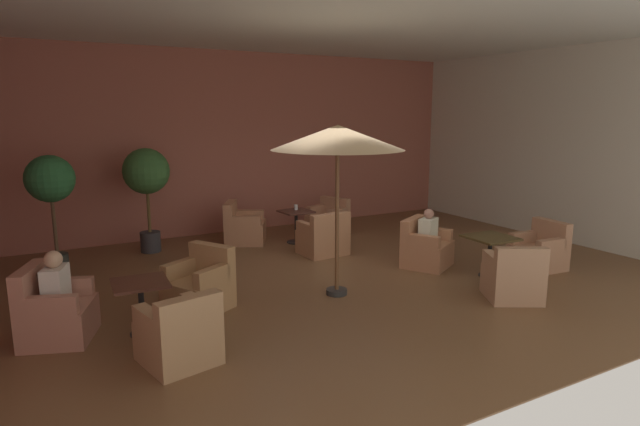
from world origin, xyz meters
The scene contains 22 objects.
ground_plane centered at (0.00, 0.00, -0.01)m, with size 11.32×8.43×0.02m, color brown.
wall_back_brick centered at (0.00, 4.17, 2.03)m, with size 11.32×0.08×4.05m, color #AA5E4D.
wall_right_plain centered at (5.62, 0.00, 2.03)m, with size 0.08×8.43×4.05m, color silver.
ceiling_slab centered at (0.00, 0.00, 4.08)m, with size 11.32×8.43×0.06m, color silver.
cafe_table_front_left centered at (0.54, 2.43, 0.49)m, with size 0.65×0.65×0.68m.
armchair_front_left_north centered at (1.56, 2.84, 0.30)m, with size 0.96×0.98×0.80m.
armchair_front_left_east centered at (-0.44, 2.96, 0.32)m, with size 1.09×1.09×0.87m.
armchair_front_left_south centered at (0.58, 1.33, 0.32)m, with size 0.85×0.76×0.85m.
cafe_table_front_right centered at (-3.22, -0.84, 0.53)m, with size 0.68×0.68×0.68m.
armchair_front_right_north centered at (-3.00, -1.83, 0.32)m, with size 0.87×0.91×0.83m.
armchair_front_right_east centered at (-2.34, -0.34, 0.33)m, with size 1.02×1.02×0.88m.
armchair_front_right_south centered at (-4.17, -0.49, 0.33)m, with size 0.97×1.00×0.92m.
cafe_table_mid_center centered at (2.34, -1.22, 0.55)m, with size 0.76×0.76×0.68m.
armchair_mid_center_north centered at (3.47, -1.32, 0.30)m, with size 0.81×0.82×0.84m.
armchair_mid_center_east centered at (1.79, -0.24, 0.32)m, with size 1.06×1.03×0.86m.
armchair_mid_center_south centered at (1.79, -2.20, 0.32)m, with size 0.99×1.00×0.85m.
patio_umbrella_tall_red centered at (-0.36, -0.75, 2.34)m, with size 1.94×1.94×2.54m.
potted_tree_left_corner centered at (-2.32, 3.16, 1.49)m, with size 0.89×0.89×2.05m.
potted_tree_mid_left centered at (-3.99, 2.61, 1.51)m, with size 0.80×0.80×2.02m.
patron_blue_shirt centered at (1.81, -0.27, 0.70)m, with size 0.45×0.39×0.60m.
patron_by_window centered at (-4.13, -0.51, 0.74)m, with size 0.35×0.45×0.67m.
iced_drink_cup centered at (0.59, 2.55, 0.74)m, with size 0.08×0.08×0.11m, color white.
Camera 1 is at (-4.26, -7.28, 2.73)m, focal length 29.48 mm.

